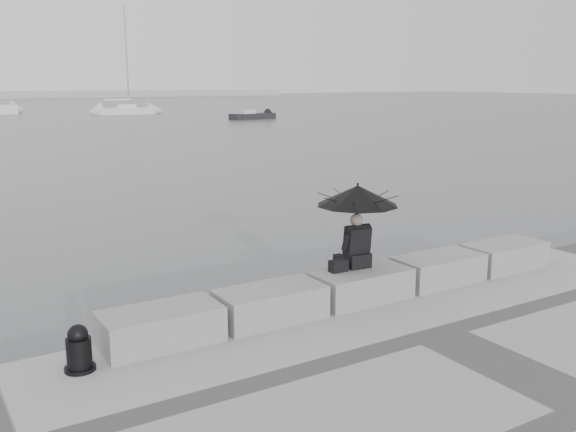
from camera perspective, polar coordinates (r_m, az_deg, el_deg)
ground at (r=11.06m, az=4.99°, el=-9.24°), size 360.00×360.00×0.00m
stone_block_far_left at (r=8.89m, az=-11.24°, el=-9.65°), size 1.60×0.80×0.50m
stone_block_left at (r=9.56m, az=-1.58°, el=-7.85°), size 1.60×0.80×0.50m
stone_block_centre at (r=10.47m, az=6.54°, el=-6.15°), size 1.60×0.80×0.50m
stone_block_right at (r=11.56m, az=13.21°, el=-4.65°), size 1.60×0.80×0.50m
stone_block_far_right at (r=12.78m, az=18.64°, el=-3.37°), size 1.60×0.80×0.50m
seated_person at (r=10.35m, az=6.21°, el=1.01°), size 1.33×1.33×1.39m
bag at (r=10.28m, az=4.50°, el=-4.44°), size 0.29×0.17×0.19m
mooring_bollard at (r=8.38m, az=-18.09°, el=-11.40°), size 0.38×0.38×0.60m
sailboat_right at (r=81.74m, az=-14.21°, el=9.14°), size 6.76×2.98×12.90m
small_motorboat at (r=69.40m, az=-3.17°, el=8.87°), size 5.30×2.25×1.10m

